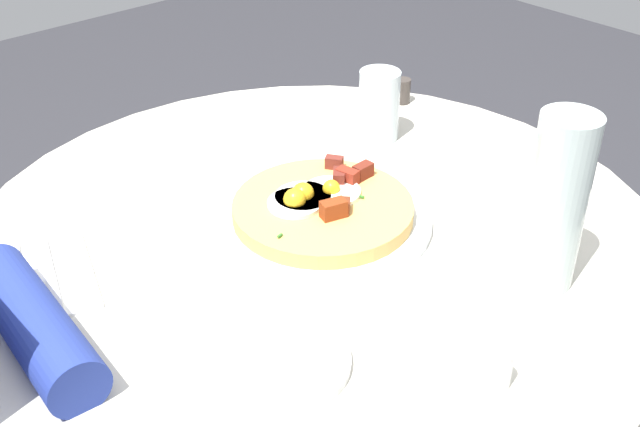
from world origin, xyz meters
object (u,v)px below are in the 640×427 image
breakfast_pizza (323,208)px  salt_shaker (499,368)px  knife (21,282)px  fork (50,275)px  water_bottle (556,203)px  pepper_shaker (403,91)px  bread_plate (279,361)px  dining_table (316,320)px  water_glass (379,105)px  pizza_plate (324,221)px

breakfast_pizza → salt_shaker: breakfast_pizza is taller
knife → salt_shaker: 0.59m
fork → breakfast_pizza: bearing=-92.8°
knife → water_bottle: water_bottle is taller
pepper_shaker → bread_plate: bearing=-148.1°
bread_plate → salt_shaker: 0.24m
water_bottle → salt_shaker: 0.22m
bread_plate → fork: 0.34m
dining_table → knife: 0.43m
knife → salt_shaker: size_ratio=3.85×
knife → fork: bearing=-90.0°
breakfast_pizza → knife: (-0.38, 0.15, -0.02)m
breakfast_pizza → water_glass: size_ratio=2.15×
pizza_plate → water_glass: bearing=29.0°
dining_table → salt_shaker: 0.41m
pizza_plate → breakfast_pizza: bearing=80.8°
dining_table → salt_shaker: (-0.06, -0.36, 0.19)m
salt_shaker → dining_table: bearing=80.6°
bread_plate → pepper_shaker: 0.72m
salt_shaker → breakfast_pizza: bearing=78.5°
pizza_plate → bread_plate: bearing=-142.4°
salt_shaker → fork: bearing=118.8°
water_glass → water_bottle: 0.44m
fork → water_glass: bearing=-71.4°
knife → water_glass: (0.63, -0.01, 0.05)m
dining_table → salt_shaker: salt_shaker is taller
pepper_shaker → water_bottle: bearing=-118.4°
pizza_plate → fork: size_ratio=1.70×
bread_plate → knife: bearing=114.9°
salt_shaker → pepper_shaker: size_ratio=1.03×
water_glass → dining_table: bearing=-152.8°
water_glass → knife: bearing=178.7°
breakfast_pizza → bread_plate: breakfast_pizza is taller
water_bottle → fork: bearing=137.7°
pizza_plate → knife: pizza_plate is taller
breakfast_pizza → water_bottle: size_ratio=1.10×
pizza_plate → salt_shaker: bearing=-101.5°
fork → pepper_shaker: bearing=-66.1°
dining_table → bread_plate: 0.33m
pizza_plate → water_glass: 0.29m
breakfast_pizza → water_glass: (0.25, 0.13, 0.03)m
breakfast_pizza → pepper_shaker: breakfast_pizza is taller
water_bottle → pizza_plate: bearing=112.8°
dining_table → water_glass: size_ratio=8.33×
fork → water_bottle: water_bottle is taller
water_glass → breakfast_pizza: bearing=-151.5°
water_bottle → knife: bearing=139.0°
pizza_plate → bread_plate: (-0.23, -0.17, -0.00)m
dining_table → pizza_plate: (0.01, -0.00, 0.18)m
knife → water_glass: 0.63m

